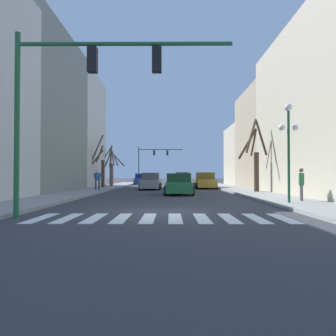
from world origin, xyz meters
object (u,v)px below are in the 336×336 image
(street_lamp_right_corner, at_px, (289,133))
(car_driving_toward_lane, at_px, (142,179))
(street_tree_right_mid, at_px, (111,168))
(street_tree_left_mid, at_px, (255,159))
(street_tree_left_near, at_px, (111,166))
(car_parked_left_far, at_px, (151,182))
(car_parked_right_far, at_px, (205,181))
(traffic_signal_far, at_px, (152,157))
(car_parked_right_near, at_px, (179,185))
(pedestrian_on_left_sidewalk, at_px, (301,181))
(street_tree_right_near, at_px, (101,166))
(traffic_signal_near, at_px, (81,82))
(pedestrian_crossing_street, at_px, (97,178))
(car_parked_left_near, at_px, (182,180))

(street_lamp_right_corner, xyz_separation_m, car_driving_toward_lane, (-9.82, 33.22, -2.68))
(street_tree_right_mid, relative_size, street_tree_left_mid, 0.75)
(street_tree_left_near, bearing_deg, car_parked_left_far, -58.15)
(car_parked_right_far, height_order, street_tree_left_near, street_tree_left_near)
(traffic_signal_far, height_order, street_tree_left_mid, traffic_signal_far)
(traffic_signal_far, xyz_separation_m, car_parked_right_near, (3.60, -29.53, -3.65))
(street_lamp_right_corner, height_order, pedestrian_on_left_sidewalk, street_lamp_right_corner)
(car_parked_right_far, xyz_separation_m, street_tree_left_near, (-11.06, 6.77, 1.76))
(street_lamp_right_corner, distance_m, street_tree_right_near, 23.07)
(car_parked_right_far, bearing_deg, street_lamp_right_corner, -174.16)
(traffic_signal_near, height_order, car_driving_toward_lane, traffic_signal_near)
(pedestrian_crossing_street, xyz_separation_m, street_tree_right_mid, (-0.44, 8.81, 0.99))
(traffic_signal_near, distance_m, street_tree_left_mid, 17.53)
(pedestrian_on_left_sidewalk, bearing_deg, car_parked_left_near, -154.84)
(street_tree_left_near, bearing_deg, street_tree_right_near, -89.02)
(traffic_signal_far, relative_size, street_tree_right_mid, 1.72)
(pedestrian_crossing_street, distance_m, street_tree_left_mid, 13.04)
(traffic_signal_far, distance_m, street_lamp_right_corner, 39.01)
(traffic_signal_far, relative_size, street_tree_right_near, 1.32)
(car_parked_left_far, distance_m, street_tree_right_mid, 6.48)
(street_tree_left_mid, xyz_separation_m, street_tree_left_near, (-14.02, 15.61, -0.13))
(traffic_signal_near, height_order, car_parked_right_far, traffic_signal_near)
(street_lamp_right_corner, bearing_deg, traffic_signal_far, 102.69)
(traffic_signal_near, height_order, pedestrian_crossing_street, traffic_signal_near)
(car_driving_toward_lane, xyz_separation_m, pedestrian_crossing_street, (-1.92, -20.97, 0.42))
(pedestrian_crossing_street, bearing_deg, street_tree_left_mid, -49.39)
(traffic_signal_far, xyz_separation_m, pedestrian_crossing_street, (-3.17, -25.80, -3.20))
(pedestrian_on_left_sidewalk, distance_m, street_tree_right_mid, 23.99)
(street_tree_right_mid, bearing_deg, street_tree_left_mid, -39.78)
(car_parked_right_near, xyz_separation_m, car_parked_left_near, (0.90, 17.64, 0.09))
(pedestrian_crossing_street, height_order, street_tree_right_near, street_tree_right_near)
(car_parked_left_near, relative_size, street_tree_right_near, 0.78)
(pedestrian_crossing_street, relative_size, street_tree_right_near, 0.31)
(street_tree_right_near, height_order, street_tree_left_near, street_tree_right_near)
(car_driving_toward_lane, relative_size, street_tree_left_mid, 0.78)
(pedestrian_crossing_street, distance_m, street_tree_left_near, 13.55)
(traffic_signal_near, xyz_separation_m, street_tree_left_near, (-4.39, 30.13, -2.03))
(traffic_signal_far, distance_m, car_parked_left_far, 21.56)
(car_parked_left_far, height_order, street_tree_right_near, street_tree_right_near)
(car_parked_right_far, xyz_separation_m, street_tree_right_near, (-10.95, 0.22, 1.56))
(pedestrian_crossing_street, distance_m, street_tree_right_near, 7.05)
(car_driving_toward_lane, relative_size, car_parked_left_far, 0.93)
(street_tree_left_mid, bearing_deg, pedestrian_crossing_street, 170.27)
(street_lamp_right_corner, height_order, car_parked_right_far, street_lamp_right_corner)
(traffic_signal_far, height_order, street_tree_right_mid, traffic_signal_far)
(car_parked_left_far, distance_m, pedestrian_on_left_sidewalk, 17.92)
(traffic_signal_near, distance_m, car_parked_right_near, 14.02)
(car_parked_left_near, distance_m, street_tree_left_mid, 16.99)
(car_parked_right_near, xyz_separation_m, street_tree_right_near, (-7.91, 10.59, 1.62))
(car_driving_toward_lane, bearing_deg, street_tree_right_near, 167.75)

